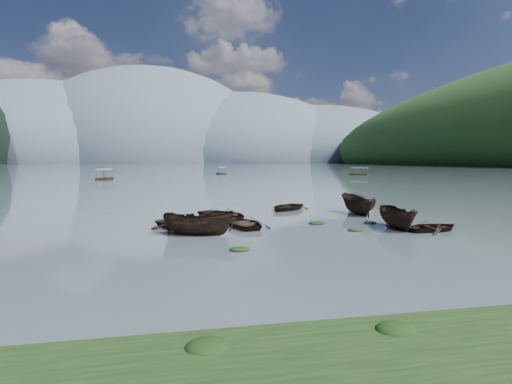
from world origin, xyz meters
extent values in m
plane|color=#4B595E|center=(0.00, 0.00, 0.00)|extent=(2400.00, 2400.00, 0.00)
cube|color=black|center=(0.00, -14.00, 0.00)|extent=(60.00, 6.00, 0.50)
ellipsoid|color=#475666|center=(-260.00, 900.00, 0.00)|extent=(520.00, 520.00, 280.00)
ellipsoid|color=#475666|center=(-60.00, 900.00, 0.00)|extent=(520.00, 520.00, 340.00)
ellipsoid|color=#475666|center=(140.00, 900.00, 0.00)|extent=(520.00, 520.00, 260.00)
ellipsoid|color=#475666|center=(320.00, 900.00, 0.00)|extent=(520.00, 520.00, 220.00)
imported|color=black|center=(-6.15, 6.26, 0.00)|extent=(5.65, 5.73, 0.97)
imported|color=black|center=(-5.37, 3.64, 0.00)|extent=(4.91, 3.07, 1.78)
imported|color=black|center=(-2.06, 6.33, 0.00)|extent=(3.83, 4.85, 0.91)
imported|color=black|center=(10.20, 2.25, 0.00)|extent=(4.49, 3.59, 0.83)
imported|color=black|center=(8.30, 3.47, 0.00)|extent=(2.44, 4.84, 1.79)
imported|color=black|center=(-3.03, 10.64, 0.00)|extent=(5.78, 6.09, 1.03)
imported|color=black|center=(3.56, 15.03, 0.00)|extent=(5.57, 5.59, 0.95)
imported|color=black|center=(8.84, 10.96, 0.00)|extent=(1.91, 5.04, 1.95)
ellipsoid|color=black|center=(-3.46, -1.02, 0.00)|extent=(1.10, 0.90, 0.24)
ellipsoid|color=black|center=(-6.28, 6.93, 0.00)|extent=(1.09, 0.87, 0.24)
ellipsoid|color=black|center=(5.07, 3.25, 0.00)|extent=(1.11, 0.89, 0.24)
ellipsoid|color=black|center=(7.52, 5.98, 0.00)|extent=(0.92, 0.78, 0.21)
ellipsoid|color=black|center=(3.55, 6.47, 0.00)|extent=(1.27, 1.01, 0.26)
ellipsoid|color=black|center=(-7.83, 9.94, 0.00)|extent=(1.12, 0.91, 0.24)
ellipsoid|color=black|center=(-3.69, 12.38, 0.00)|extent=(1.06, 0.89, 0.22)
ellipsoid|color=black|center=(10.40, 13.61, 0.00)|extent=(1.19, 0.95, 0.26)
camera|label=1|loc=(-6.68, -21.37, 4.70)|focal=28.00mm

